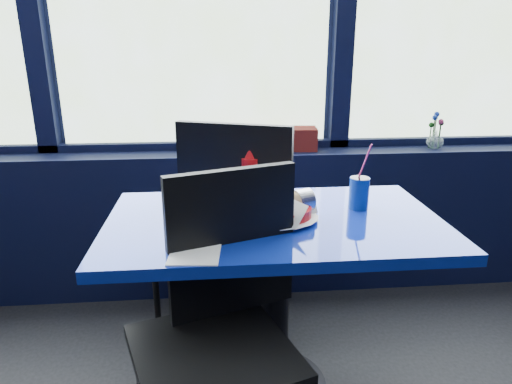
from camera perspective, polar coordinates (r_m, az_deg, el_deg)
The scene contains 10 objects.
window_sill at distance 2.57m, azimuth -6.97°, elevation -3.71°, with size 5.00×0.26×0.80m, color black.
near_table at distance 1.72m, azimuth 2.25°, elevation -9.00°, with size 1.20×0.70×0.75m.
chair_near_front at distance 1.45m, azimuth -4.32°, elevation -14.73°, with size 0.57×0.57×0.99m.
chair_near_back at distance 1.97m, azimuth -4.22°, elevation -3.93°, with size 0.62×0.62×1.07m.
planter_box at distance 2.48m, azimuth 0.76°, elevation 6.69°, with size 0.59×0.15×0.12m, color maroon.
flower_vase at distance 2.69m, azimuth 21.50°, elevation 6.36°, with size 0.12×0.13×0.20m.
food_basket at distance 1.61m, azimuth 2.66°, elevation -2.40°, with size 0.28×0.27×0.10m.
ketchup_bottle at distance 1.75m, azimuth -0.71°, elevation 1.77°, with size 0.07×0.07×0.25m.
soda_cup at distance 1.77m, azimuth 12.75°, elevation -0.03°, with size 0.08×0.08×0.26m.
napkin at distance 1.39m, azimuth -7.66°, elevation -7.70°, with size 0.15×0.15×0.00m, color white.
Camera 1 is at (0.09, 0.48, 1.35)m, focal length 32.00 mm.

